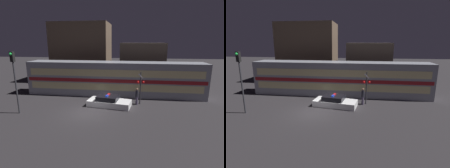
{
  "view_description": "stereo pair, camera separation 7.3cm",
  "coord_description": "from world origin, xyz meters",
  "views": [
    {
      "loc": [
        4.37,
        -15.18,
        6.56
      ],
      "look_at": [
        1.78,
        4.18,
        1.89
      ],
      "focal_mm": 28.0,
      "sensor_mm": 36.0,
      "label": 1
    },
    {
      "loc": [
        4.44,
        -15.17,
        6.56
      ],
      "look_at": [
        1.78,
        4.18,
        1.89
      ],
      "focal_mm": 28.0,
      "sensor_mm": 36.0,
      "label": 2
    }
  ],
  "objects": [
    {
      "name": "ground_plane",
      "position": [
        0.0,
        0.0,
        0.0
      ],
      "size": [
        120.0,
        120.0,
        0.0
      ],
      "primitive_type": "plane",
      "color": "#262326"
    },
    {
      "name": "train",
      "position": [
        1.79,
        6.24,
        2.1
      ],
      "size": [
        21.75,
        2.85,
        4.21
      ],
      "color": "gray",
      "rests_on": "ground_plane"
    },
    {
      "name": "police_car",
      "position": [
        1.74,
        2.11,
        0.45
      ],
      "size": [
        4.72,
        2.57,
        1.23
      ],
      "rotation": [
        0.0,
        0.0,
        -0.15
      ],
      "color": "silver",
      "rests_on": "ground_plane"
    },
    {
      "name": "pedestrian",
      "position": [
        4.64,
        2.9,
        0.94
      ],
      "size": [
        0.31,
        0.31,
        1.84
      ],
      "color": "#3F384C",
      "rests_on": "ground_plane"
    },
    {
      "name": "crossing_signal_near",
      "position": [
        4.99,
        3.12,
        2.09
      ],
      "size": [
        0.81,
        0.32,
        3.53
      ],
      "color": "#2D2D33",
      "rests_on": "ground_plane"
    },
    {
      "name": "traffic_light_corner",
      "position": [
        -6.43,
        -0.96,
        3.9
      ],
      "size": [
        0.3,
        0.46,
        5.78
      ],
      "color": "#2D2D33",
      "rests_on": "ground_plane"
    },
    {
      "name": "building_left",
      "position": [
        -4.8,
        14.65,
        4.85
      ],
      "size": [
        9.35,
        6.32,
        9.71
      ],
      "color": "brown",
      "rests_on": "ground_plane"
    },
    {
      "name": "building_center",
      "position": [
        5.44,
        13.81,
        3.24
      ],
      "size": [
        6.75,
        6.31,
        6.47
      ],
      "color": "brown",
      "rests_on": "ground_plane"
    }
  ]
}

